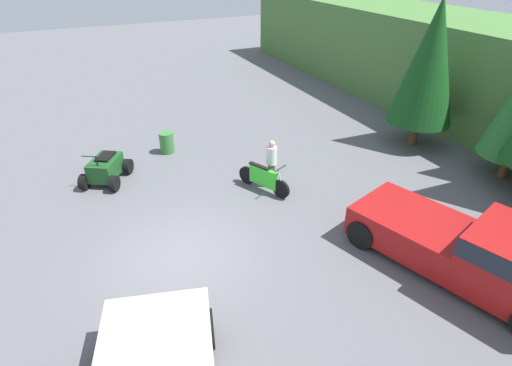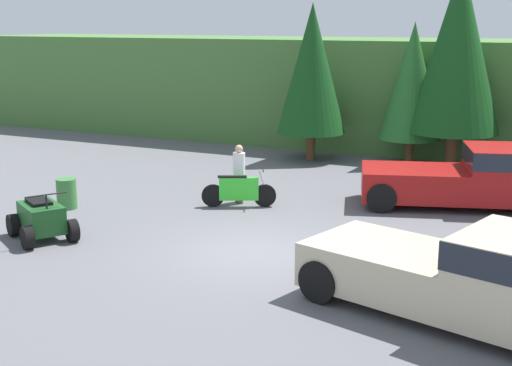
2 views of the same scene
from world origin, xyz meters
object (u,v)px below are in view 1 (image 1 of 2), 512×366
at_px(quad_atv, 106,169).
at_px(steel_barrel, 167,143).
at_px(pickup_truck_red, 480,250).
at_px(rider_person, 272,162).
at_px(dirt_bike, 264,179).

relative_size(quad_atv, steel_barrel, 2.58).
distance_m(pickup_truck_red, quad_atv, 12.19).
xyz_separation_m(pickup_truck_red, steel_barrel, (-10.68, -5.28, -0.51)).
relative_size(pickup_truck_red, rider_person, 3.32).
xyz_separation_m(pickup_truck_red, quad_atv, (-9.29, -7.87, -0.46)).
bearing_deg(pickup_truck_red, steel_barrel, -171.39).
bearing_deg(pickup_truck_red, quad_atv, -157.42).
distance_m(quad_atv, steel_barrel, 2.94).
relative_size(pickup_truck_red, quad_atv, 2.59).
height_order(pickup_truck_red, rider_person, pickup_truck_red).
distance_m(rider_person, steel_barrel, 5.07).
height_order(pickup_truck_red, steel_barrel, pickup_truck_red).
bearing_deg(dirt_bike, pickup_truck_red, -0.45).
height_order(pickup_truck_red, quad_atv, pickup_truck_red).
relative_size(dirt_bike, steel_barrel, 2.29).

